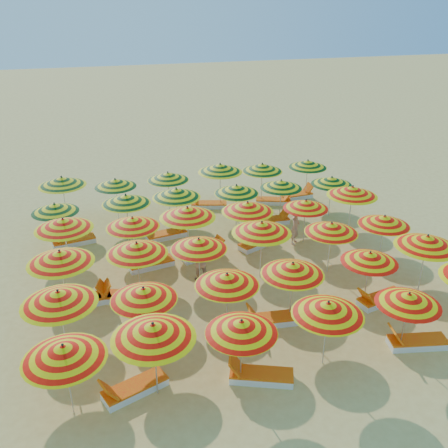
{
  "coord_description": "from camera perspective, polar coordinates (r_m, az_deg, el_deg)",
  "views": [
    {
      "loc": [
        -4.71,
        -15.81,
        9.48
      ],
      "look_at": [
        0.0,
        0.5,
        1.6
      ],
      "focal_mm": 40.0,
      "sensor_mm": 36.0,
      "label": 1
    }
  ],
  "objects": [
    {
      "name": "ground",
      "position": [
        19.03,
        0.42,
        -4.99
      ],
      "size": [
        120.0,
        120.0,
        0.0
      ],
      "primitive_type": "plane",
      "color": "#DCBD62",
      "rests_on": "ground"
    },
    {
      "name": "umbrella_0",
      "position": [
        12.57,
        -17.86,
        -13.78
      ],
      "size": [
        2.36,
        2.36,
        2.13
      ],
      "color": "silver",
      "rests_on": "ground"
    },
    {
      "name": "umbrella_1",
      "position": [
        12.57,
        -8.1,
        -12.03
      ],
      "size": [
        2.25,
        2.25,
        2.25
      ],
      "color": "silver",
      "rests_on": "ground"
    },
    {
      "name": "umbrella_2",
      "position": [
        12.95,
        2.01,
        -11.67
      ],
      "size": [
        2.01,
        2.01,
        2.01
      ],
      "color": "silver",
      "rests_on": "ground"
    },
    {
      "name": "umbrella_3",
      "position": [
        13.76,
        11.8,
        -9.45
      ],
      "size": [
        2.16,
        2.16,
        2.09
      ],
      "color": "silver",
      "rests_on": "ground"
    },
    {
      "name": "umbrella_4",
      "position": [
        15.0,
        20.35,
        -8.05
      ],
      "size": [
        2.39,
        2.39,
        1.94
      ],
      "color": "silver",
      "rests_on": "ground"
    },
    {
      "name": "umbrella_6",
      "position": [
        14.42,
        -18.38,
        -7.98
      ],
      "size": [
        2.43,
        2.43,
        2.23
      ],
      "color": "silver",
      "rests_on": "ground"
    },
    {
      "name": "umbrella_7",
      "position": [
        14.35,
        -9.18,
        -7.88
      ],
      "size": [
        1.96,
        1.96,
        2.03
      ],
      "color": "silver",
      "rests_on": "ground"
    },
    {
      "name": "umbrella_8",
      "position": [
        14.77,
        0.35,
        -6.37
      ],
      "size": [
        2.57,
        2.57,
        2.06
      ],
      "color": "silver",
      "rests_on": "ground"
    },
    {
      "name": "umbrella_9",
      "position": [
        15.41,
        7.85,
        -5.09
      ],
      "size": [
        2.12,
        2.12,
        2.09
      ],
      "color": "silver",
      "rests_on": "ground"
    },
    {
      "name": "umbrella_10",
      "position": [
        16.81,
        16.32,
        -3.68
      ],
      "size": [
        2.12,
        2.12,
        1.96
      ],
      "color": "silver",
      "rests_on": "ground"
    },
    {
      "name": "umbrella_11",
      "position": [
        17.92,
        22.19,
        -1.86
      ],
      "size": [
        2.69,
        2.69,
        2.24
      ],
      "color": "silver",
      "rests_on": "ground"
    },
    {
      "name": "umbrella_12",
      "position": [
        16.47,
        -18.23,
        -3.61
      ],
      "size": [
        2.76,
        2.76,
        2.23
      ],
      "color": "silver",
      "rests_on": "ground"
    },
    {
      "name": "umbrella_13",
      "position": [
        16.57,
        -9.94,
        -2.75
      ],
      "size": [
        2.15,
        2.15,
        2.16
      ],
      "color": "silver",
      "rests_on": "ground"
    },
    {
      "name": "umbrella_14",
      "position": [
        16.82,
        -2.91,
        -2.28
      ],
      "size": [
        1.99,
        1.99,
        2.05
      ],
      "color": "silver",
      "rests_on": "ground"
    },
    {
      "name": "umbrella_15",
      "position": [
        17.57,
        4.33,
        -0.42
      ],
      "size": [
        2.8,
        2.8,
        2.26
      ],
      "color": "silver",
      "rests_on": "ground"
    },
    {
      "name": "umbrella_16",
      "position": [
        18.33,
        12.18,
        -0.44
      ],
      "size": [
        2.35,
        2.35,
        2.06
      ],
      "color": "silver",
      "rests_on": "ground"
    },
    {
      "name": "umbrella_17",
      "position": [
        19.47,
        17.85,
        0.37
      ],
      "size": [
        2.54,
        2.54,
        2.04
      ],
      "color": "silver",
      "rests_on": "ground"
    },
    {
      "name": "umbrella_18",
      "position": [
        18.78,
        -17.88,
        0.0
      ],
      "size": [
        2.42,
        2.42,
        2.22
      ],
      "color": "silver",
      "rests_on": "ground"
    },
    {
      "name": "umbrella_19",
      "position": [
        18.56,
        -10.41,
        0.19
      ],
      "size": [
        2.53,
        2.53,
        2.1
      ],
      "color": "silver",
      "rests_on": "ground"
    },
    {
      "name": "umbrella_20",
      "position": [
        18.77,
        -4.2,
        1.33
      ],
      "size": [
        2.36,
        2.36,
        2.27
      ],
      "color": "silver",
      "rests_on": "ground"
    },
    {
      "name": "umbrella_21",
      "position": [
        19.45,
        2.71,
        1.96
      ],
      "size": [
        2.59,
        2.59,
        2.17
      ],
      "color": "silver",
      "rests_on": "ground"
    },
    {
      "name": "umbrella_22",
      "position": [
        20.44,
        9.33,
        2.22
      ],
      "size": [
        2.28,
        2.28,
        1.94
      ],
      "color": "silver",
      "rests_on": "ground"
    },
    {
      "name": "umbrella_23",
      "position": [
        21.5,
        14.46,
        3.65
      ],
      "size": [
        2.5,
        2.5,
        2.24
      ],
      "color": "silver",
      "rests_on": "ground"
    },
    {
      "name": "umbrella_24",
      "position": [
        20.9,
        -18.77,
        1.75
      ],
      "size": [
        2.19,
        2.19,
        1.97
      ],
      "color": "silver",
      "rests_on": "ground"
    },
    {
      "name": "umbrella_25",
      "position": [
        20.69,
        -11.15,
        2.79
      ],
      "size": [
        2.3,
        2.3,
        2.11
      ],
      "color": "silver",
      "rests_on": "ground"
    },
    {
      "name": "umbrella_26",
      "position": [
        20.94,
        -5.48,
        3.55
      ],
      "size": [
        2.25,
        2.25,
        2.16
      ],
      "color": "silver",
      "rests_on": "ground"
    },
    {
      "name": "umbrella_27",
      "position": [
        21.51,
        1.44,
        3.99
      ],
      "size": [
        2.57,
        2.57,
        2.05
      ],
      "color": "silver",
      "rests_on": "ground"
    },
    {
      "name": "umbrella_28",
      "position": [
        22.37,
        6.55,
        4.53
      ],
      "size": [
        2.45,
        2.45,
        1.99
      ],
      "color": "silver",
      "rests_on": "ground"
    },
    {
      "name": "umbrella_29",
      "position": [
        23.26,
        12.2,
        4.85
      ],
      "size": [
        1.86,
        1.86,
        1.96
      ],
      "color": "silver",
      "rests_on": "ground"
    },
    {
      "name": "umbrella_30",
      "position": [
        23.17,
        -18.04,
        4.66
      ],
      "size": [
        2.64,
        2.64,
        2.21
      ],
      "color": "silver",
      "rests_on": "ground"
    },
    {
      "name": "umbrella_31",
      "position": [
        22.93,
        -12.32,
        4.61
      ],
      "size": [
        1.98,
        1.98,
        1.99
      ],
      "color": "silver",
      "rests_on": "ground"
    },
    {
      "name": "umbrella_32",
      "position": [
        23.24,
        -6.43,
        5.44
      ],
      "size": [
        2.39,
        2.39,
        2.04
      ],
      "color": "silver",
      "rests_on": "ground"
    },
    {
      "name": "umbrella_33",
      "position": [
        23.69,
        -0.44,
        6.42
      ],
      "size": [
        2.37,
        2.37,
        2.24
      ],
      "color": "silver",
      "rests_on": "ground"
    },
    {
      "name": "umbrella_34",
      "position": [
        24.22,
        4.39,
        6.45
      ],
      "size": [
        2.21,
        2.21,
        2.1
      ],
      "color": "silver",
      "rests_on": "ground"
    },
    {
      "name": "umbrella_35",
      "position": [
        25.26,
        9.55,
        6.79
      ],
      "size": [
        2.5,
        2.5,
        2.02
      ],
      "color": "silver",
      "rests_on": "ground"
    },
    {
      "name": "lounger_0",
      "position": [
        13.83,
        -10.3,
        -18.01
      ],
      "size": [
        1.83,
        1.14,
        0.69
      ],
      "rotation": [
        0.0,
        0.0,
        3.49
      ],
      "color": "white",
      "rests_on": "ground"
    },
    {
      "name": "lounger_1",
      "position": [
        14.03,
        4.1,
        -16.87
      ],
      "size": [
        1.82,
        1.19,
        0.69
      ],
      "rotation": [
        0.0,
        0.0,
        2.76
      ],
      "color": "white",
      "rests_on": "ground"
    },
    {
      "name": "lounger_2",
      "position": [
        16.11,
        21.09,
        -12.45
      ],
      "size": [
        1.81,
        0.91,
        0.69
      ],
      "rotation": [
        0.0,
        0.0,
        2.94
      ],
      "color": "white",
      "rests_on": "ground"
    },
    {
      "name": "lounger_4",
      "position": [
        16.05,
        5.62,
        -10.77
      ],
      "size": [
        1.78,
        0.76,
        0.69
      ],
      "rotation": [
        0.0,
        0.0,
        3.04
      ],
      "color": "white",
      "rests_on": "ground"
    },
    {
      "name": "lounger_5",
      "position": [
        17.72,
        17.41,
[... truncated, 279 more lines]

